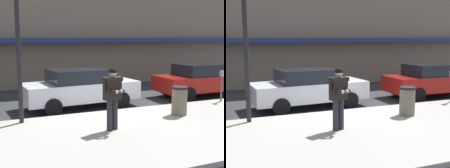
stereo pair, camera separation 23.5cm
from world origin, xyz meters
TOP-DOWN VIEW (x-y plane):
  - ground_plane at (0.00, 0.00)m, footprint 80.00×80.00m
  - sidewalk at (1.00, -2.85)m, footprint 32.00×5.30m
  - curb_paint_line at (1.00, 0.05)m, footprint 28.00×0.12m
  - parked_sedan_mid at (-0.62, 1.24)m, footprint 4.62×2.18m
  - parked_sedan_far at (5.38, 1.24)m, footprint 4.51×1.95m
  - man_texting_on_phone at (-0.82, -2.48)m, footprint 0.63×0.64m
  - street_lamp_post at (-3.12, -0.65)m, footprint 0.36×0.36m
  - trash_bin at (1.98, -1.78)m, footprint 0.55×0.55m

SIDE VIEW (x-z plane):
  - ground_plane at x=0.00m, z-range 0.00..0.00m
  - curb_paint_line at x=1.00m, z-range 0.00..0.01m
  - sidewalk at x=1.00m, z-range 0.00..0.14m
  - trash_bin at x=1.98m, z-range 0.14..1.12m
  - parked_sedan_mid at x=-0.62m, z-range 0.02..1.56m
  - parked_sedan_far at x=5.38m, z-range 0.02..1.56m
  - man_texting_on_phone at x=-0.82m, z-range 0.35..2.15m
  - street_lamp_post at x=-3.12m, z-range 0.70..5.58m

